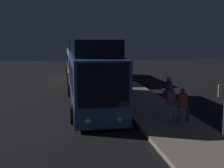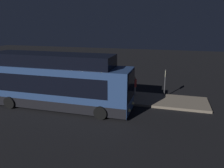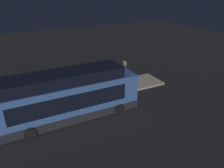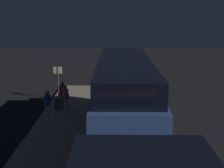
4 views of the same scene
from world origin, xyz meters
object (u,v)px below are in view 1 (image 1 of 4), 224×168
suitcase (185,113)px  passenger_boarding (168,91)px  bus_second (80,61)px  passenger_waiting (182,105)px  bus_lead (92,76)px  passenger_with_bags (171,102)px

suitcase → passenger_boarding: bearing=179.4°
bus_second → passenger_waiting: size_ratio=6.75×
passenger_boarding → suitcase: passenger_boarding is taller
bus_second → bus_lead: bearing=0.0°
suitcase → bus_second: bearing=-167.1°
suitcase → passenger_with_bags: bearing=-120.0°
bus_lead → suitcase: bearing=40.6°
bus_second → passenger_with_bags: (17.51, 3.50, -0.72)m
bus_lead → suitcase: (4.75, 4.07, -1.29)m
bus_lead → passenger_boarding: size_ratio=6.13×
suitcase → passenger_waiting: bearing=-35.9°
passenger_boarding → suitcase: size_ratio=1.95×
passenger_boarding → passenger_waiting: (2.95, -0.34, -0.13)m
bus_second → passenger_boarding: bus_second is taller
passenger_boarding → passenger_with_bags: (2.19, -0.61, -0.14)m
bus_lead → bus_second: bearing=-180.0°
passenger_boarding → bus_lead: bearing=134.6°
bus_lead → suitcase: size_ratio=11.94×
bus_lead → passenger_waiting: bus_lead is taller
bus_lead → passenger_boarding: bearing=61.4°
passenger_with_bags → suitcase: 0.84m
bus_lead → passenger_boarding: (2.23, 4.10, -0.64)m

